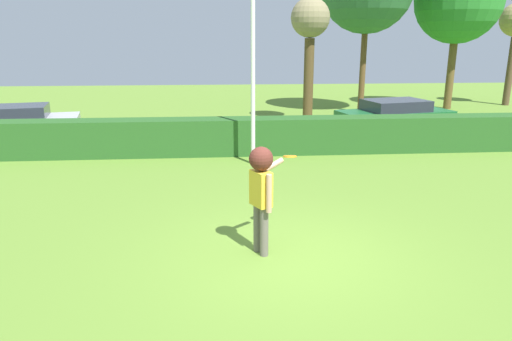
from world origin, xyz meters
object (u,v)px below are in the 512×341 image
(frisbee, at_px, (290,156))
(birch_tree, at_px, (459,0))
(bare_elm_tree, at_px, (310,26))
(parked_car_green, at_px, (395,115))
(lamppost, at_px, (253,44))
(parked_car_silver, at_px, (14,122))
(person, at_px, (261,184))

(frisbee, distance_m, birch_tree, 18.86)
(frisbee, bearing_deg, bare_elm_tree, 77.86)
(parked_car_green, bearing_deg, lamppost, -143.85)
(frisbee, xyz_separation_m, birch_tree, (10.37, 15.30, 3.73))
(parked_car_green, bearing_deg, bare_elm_tree, 137.50)
(parked_car_silver, bearing_deg, lamppost, -24.32)
(frisbee, bearing_deg, person, -129.44)
(frisbee, bearing_deg, parked_car_silver, 133.24)
(person, height_order, parked_car_silver, person)
(person, distance_m, frisbee, 0.92)
(bare_elm_tree, distance_m, birch_tree, 8.67)
(lamppost, relative_size, parked_car_green, 1.34)
(frisbee, xyz_separation_m, parked_car_silver, (-8.20, 8.72, -0.79))
(parked_car_green, height_order, birch_tree, birch_tree)
(parked_car_silver, bearing_deg, parked_car_green, 2.19)
(lamppost, relative_size, parked_car_silver, 1.34)
(person, bearing_deg, frisbee, 50.56)
(lamppost, bearing_deg, bare_elm_tree, 67.22)
(lamppost, relative_size, bare_elm_tree, 1.18)
(frisbee, relative_size, lamppost, 0.04)
(person, height_order, birch_tree, birch_tree)
(frisbee, relative_size, parked_car_silver, 0.05)
(parked_car_green, xyz_separation_m, birch_tree, (5.02, 6.06, 4.53))
(frisbee, relative_size, birch_tree, 0.03)
(lamppost, bearing_deg, parked_car_green, 36.15)
(parked_car_silver, bearing_deg, bare_elm_tree, 16.08)
(parked_car_silver, distance_m, bare_elm_tree, 11.64)
(lamppost, distance_m, parked_car_silver, 9.09)
(parked_car_green, height_order, bare_elm_tree, bare_elm_tree)
(parked_car_green, distance_m, birch_tree, 9.08)
(lamppost, bearing_deg, frisbee, -87.06)
(person, relative_size, parked_car_silver, 0.41)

